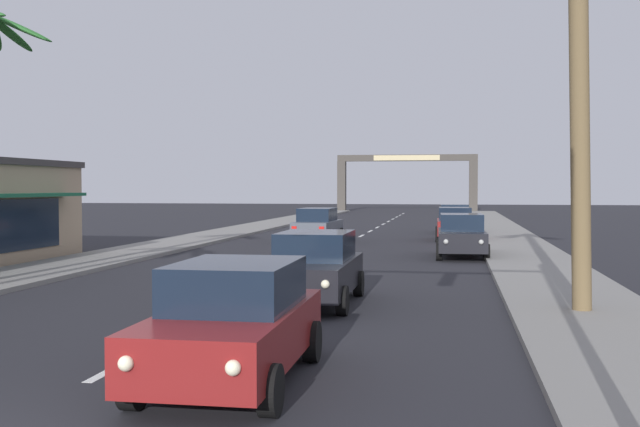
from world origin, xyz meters
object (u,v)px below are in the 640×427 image
sedan_parked_nearest_kerb (461,235)px  sedan_parked_far_kerb (455,224)px  sedan_lead_at_stop_bar (234,322)px  sedan_parked_mid_kerb (454,219)px  town_gateway_arch (407,174)px  sedan_oncoming_far (318,225)px  palm_right_second (580,3)px  sedan_third_in_queue (315,267)px

sedan_parked_nearest_kerb → sedan_parked_far_kerb: size_ratio=1.00×
sedan_lead_at_stop_bar → sedan_parked_mid_kerb: size_ratio=1.00×
sedan_parked_mid_kerb → town_gateway_arch: (-5.09, 36.98, 3.24)m
sedan_oncoming_far → town_gateway_arch: size_ratio=0.30×
palm_right_second → town_gateway_arch: palm_right_second is taller
sedan_oncoming_far → palm_right_second: size_ratio=0.47×
sedan_oncoming_far → sedan_parked_nearest_kerb: bearing=-45.1°
sedan_lead_at_stop_bar → sedan_oncoming_far: same height
sedan_lead_at_stop_bar → sedan_parked_mid_kerb: 34.82m
sedan_third_in_queue → sedan_oncoming_far: bearing=100.1°
sedan_parked_nearest_kerb → sedan_parked_mid_kerb: same height
sedan_lead_at_stop_bar → sedan_parked_mid_kerb: same height
town_gateway_arch → sedan_lead_at_stop_bar: bearing=-88.4°
sedan_parked_far_kerb → sedan_parked_mid_kerb: bearing=90.1°
sedan_lead_at_stop_bar → sedan_parked_far_kerb: same height
sedan_parked_nearest_kerb → sedan_parked_far_kerb: 9.28m
sedan_lead_at_stop_bar → sedan_third_in_queue: bearing=91.4°
sedan_parked_nearest_kerb → palm_right_second: (2.24, -12.99, 5.70)m
sedan_third_in_queue → palm_right_second: palm_right_second is taller
sedan_third_in_queue → sedan_parked_mid_kerb: size_ratio=0.99×
sedan_parked_far_kerb → palm_right_second: palm_right_second is taller
town_gateway_arch → sedan_parked_far_kerb: bearing=-83.2°
sedan_parked_mid_kerb → sedan_parked_far_kerb: same height
sedan_third_in_queue → sedan_oncoming_far: size_ratio=0.99×
sedan_oncoming_far → sedan_third_in_queue: bearing=-79.9°
sedan_lead_at_stop_bar → sedan_parked_nearest_kerb: 19.67m
sedan_third_in_queue → sedan_parked_far_kerb: 21.83m
sedan_parked_nearest_kerb → sedan_parked_mid_kerb: size_ratio=1.00×
sedan_parked_far_kerb → town_gateway_arch: (-5.10, 43.00, 3.24)m
sedan_lead_at_stop_bar → sedan_third_in_queue: same height
sedan_parked_far_kerb → palm_right_second: 23.12m
sedan_parked_mid_kerb → town_gateway_arch: size_ratio=0.30×
sedan_lead_at_stop_bar → palm_right_second: palm_right_second is taller
sedan_parked_mid_kerb → sedan_parked_far_kerb: (0.01, -6.02, 0.00)m
sedan_lead_at_stop_bar → palm_right_second: bearing=49.0°
sedan_lead_at_stop_bar → sedan_parked_far_kerb: 28.83m
sedan_third_in_queue → sedan_lead_at_stop_bar: bearing=-88.6°
sedan_oncoming_far → sedan_parked_nearest_kerb: same height
sedan_parked_mid_kerb → palm_right_second: bearing=-85.0°
palm_right_second → sedan_oncoming_far: bearing=114.7°
sedan_oncoming_far → palm_right_second: (9.17, -19.95, 5.70)m
sedan_third_in_queue → sedan_parked_far_kerb: size_ratio=0.99×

